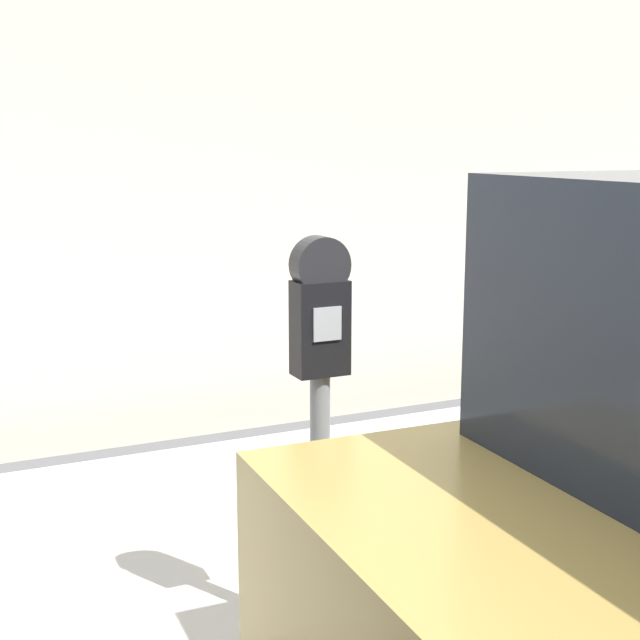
{
  "coord_description": "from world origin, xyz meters",
  "views": [
    {
      "loc": [
        -1.61,
        -1.52,
        1.98
      ],
      "look_at": [
        -0.29,
        1.31,
        1.35
      ],
      "focal_mm": 50.0,
      "sensor_mm": 36.0,
      "label": 1
    }
  ],
  "objects": [
    {
      "name": "sidewalk",
      "position": [
        0.0,
        2.2,
        0.06
      ],
      "size": [
        24.0,
        2.8,
        0.12
      ],
      "color": "#BCB7AD",
      "rests_on": "ground_plane"
    },
    {
      "name": "building_facade",
      "position": [
        0.0,
        4.26,
        2.54
      ],
      "size": [
        24.0,
        0.3,
        5.08
      ],
      "color": "beige",
      "rests_on": "ground_plane"
    },
    {
      "name": "parking_meter",
      "position": [
        -0.29,
        1.31,
        1.15
      ],
      "size": [
        0.2,
        0.12,
        1.53
      ],
      "color": "slate",
      "rests_on": "sidewalk"
    }
  ]
}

